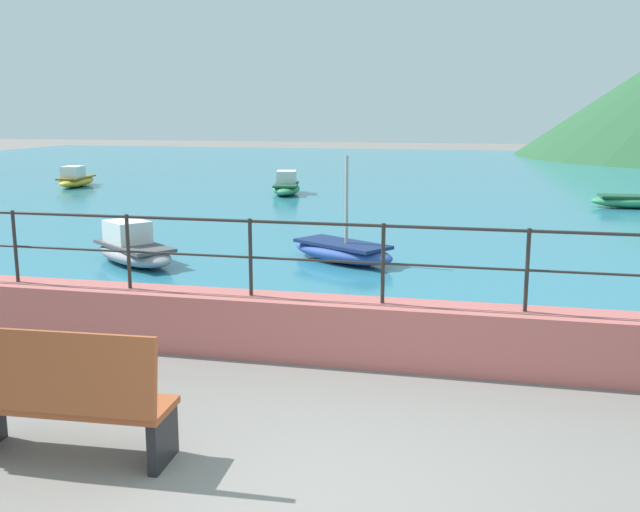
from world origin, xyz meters
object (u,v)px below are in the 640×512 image
(boat_4, at_px, (633,201))
(boat_5, at_px, (133,249))
(bench_main, at_px, (63,396))
(boat_1, at_px, (286,186))
(boat_3, at_px, (342,251))
(boat_0, at_px, (76,179))

(boat_4, xyz_separation_m, boat_5, (-10.33, -10.30, 0.07))
(boat_4, bearing_deg, bench_main, -112.80)
(boat_1, bearing_deg, boat_4, -6.14)
(boat_1, height_order, boat_3, boat_3)
(boat_3, bearing_deg, boat_5, -164.76)
(boat_0, distance_m, boat_1, 8.17)
(boat_1, height_order, boat_5, same)
(boat_3, distance_m, boat_4, 11.41)
(boat_5, bearing_deg, boat_1, 91.46)
(bench_main, height_order, boat_4, bench_main)
(boat_4, bearing_deg, boat_1, 173.86)
(boat_3, bearing_deg, bench_main, -94.74)
(bench_main, distance_m, boat_1, 18.80)
(boat_0, xyz_separation_m, boat_5, (8.44, -12.03, 0.00))
(bench_main, height_order, boat_5, bench_main)
(boat_4, relative_size, boat_5, 0.99)
(boat_1, distance_m, boat_5, 11.44)
(boat_3, height_order, boat_4, boat_3)
(bench_main, bearing_deg, boat_4, 67.20)
(bench_main, distance_m, boat_4, 18.84)
(boat_0, height_order, boat_4, boat_0)
(boat_0, bearing_deg, boat_5, -54.94)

